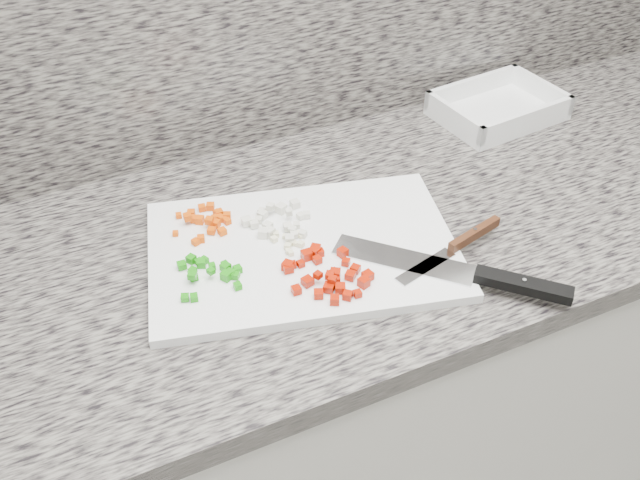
{
  "coord_description": "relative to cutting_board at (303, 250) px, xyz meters",
  "views": [
    {
      "loc": [
        -0.42,
        0.62,
        1.62
      ],
      "look_at": [
        -0.06,
        1.37,
        0.94
      ],
      "focal_mm": 40.0,
      "sensor_mm": 36.0,
      "label": 1
    }
  ],
  "objects": [
    {
      "name": "cabinet",
      "position": [
        0.08,
        0.05,
        -0.48
      ],
      "size": [
        3.92,
        0.62,
        0.86
      ],
      "primitive_type": "cube",
      "color": "silver",
      "rests_on": "ground"
    },
    {
      "name": "countertop",
      "position": [
        0.08,
        0.05,
        -0.03
      ],
      "size": [
        3.96,
        0.64,
        0.04
      ],
      "primitive_type": "cube",
      "color": "slate",
      "rests_on": "cabinet"
    },
    {
      "name": "cutting_board",
      "position": [
        0.0,
        0.0,
        0.0
      ],
      "size": [
        0.53,
        0.42,
        0.02
      ],
      "primitive_type": "cube",
      "rotation": [
        0.0,
        0.0,
        -0.25
      ],
      "color": "white",
      "rests_on": "countertop"
    },
    {
      "name": "carrot_pile",
      "position": [
        -0.12,
        0.12,
        0.01
      ],
      "size": [
        0.1,
        0.09,
        0.02
      ],
      "color": "#D34804",
      "rests_on": "cutting_board"
    },
    {
      "name": "onion_pile",
      "position": [
        -0.02,
        0.06,
        0.02
      ],
      "size": [
        0.11,
        0.1,
        0.02
      ],
      "color": "beige",
      "rests_on": "cutting_board"
    },
    {
      "name": "green_pepper_pile",
      "position": [
        -0.15,
        -0.0,
        0.01
      ],
      "size": [
        0.1,
        0.1,
        0.02
      ],
      "color": "#17850C",
      "rests_on": "cutting_board"
    },
    {
      "name": "red_pepper_pile",
      "position": [
        0.0,
        -0.08,
        0.02
      ],
      "size": [
        0.12,
        0.13,
        0.02
      ],
      "color": "#9D1402",
      "rests_on": "cutting_board"
    },
    {
      "name": "garlic_pile",
      "position": [
        -0.02,
        0.02,
        0.01
      ],
      "size": [
        0.05,
        0.06,
        0.01
      ],
      "color": "beige",
      "rests_on": "cutting_board"
    },
    {
      "name": "chef_knife",
      "position": [
        0.21,
        -0.18,
        0.01
      ],
      "size": [
        0.27,
        0.28,
        0.02
      ],
      "rotation": [
        0.0,
        0.0,
        -0.8
      ],
      "color": "silver",
      "rests_on": "cutting_board"
    },
    {
      "name": "paring_knife",
      "position": [
        0.22,
        -0.1,
        0.01
      ],
      "size": [
        0.22,
        0.07,
        0.02
      ],
      "rotation": [
        0.0,
        0.0,
        0.26
      ],
      "color": "silver",
      "rests_on": "cutting_board"
    },
    {
      "name": "tray",
      "position": [
        0.53,
        0.23,
        0.01
      ],
      "size": [
        0.26,
        0.2,
        0.05
      ],
      "rotation": [
        0.0,
        0.0,
        0.1
      ],
      "color": "white",
      "rests_on": "countertop"
    }
  ]
}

